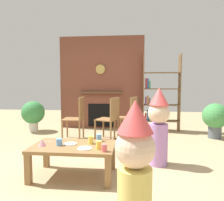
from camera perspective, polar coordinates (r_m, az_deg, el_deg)
ground_plane at (r=3.24m, az=-3.51°, el=-17.01°), size 12.00×12.00×0.00m
brick_fireplace_feature at (r=5.63m, az=-2.75°, el=4.68°), size 2.20×0.28×2.40m
bookshelf at (r=5.41m, az=12.23°, el=1.11°), size 0.90×0.28×1.90m
coffee_table at (r=2.83m, az=-10.32°, el=-12.97°), size 1.04×0.62×0.41m
paper_cup_near_left at (r=2.82m, az=-14.00°, el=-10.79°), size 0.08×0.08×0.09m
paper_cup_near_right at (r=2.59m, az=-3.57°, el=-11.87°), size 0.07×0.07×0.10m
paper_cup_center at (r=2.93m, az=-3.54°, el=-9.96°), size 0.07×0.07×0.10m
paper_cup_far_left at (r=2.51m, az=-2.10°, el=-12.60°), size 0.07×0.07×0.09m
paper_cup_far_right at (r=2.83m, az=-5.72°, el=-10.51°), size 0.07×0.07×0.10m
paper_plate_front at (r=2.64m, az=-7.38°, el=-12.64°), size 0.17×0.17×0.01m
paper_plate_rear at (r=2.85m, az=-11.15°, el=-11.36°), size 0.16×0.16×0.01m
birthday_cake_slice at (r=2.86m, az=-18.29°, el=-10.71°), size 0.10×0.10×0.08m
table_fork at (r=3.03m, az=-16.91°, el=-10.55°), size 0.15×0.04×0.01m
child_with_cone_hat at (r=1.65m, az=6.15°, el=-17.75°), size 0.30×0.30×1.08m
child_in_pink at (r=3.17m, az=12.42°, el=-6.28°), size 0.31×0.31×1.13m
dining_chair_left at (r=4.53m, az=-9.34°, el=-4.06°), size 0.41×0.41×0.90m
dining_chair_middle at (r=4.39m, az=-0.33°, el=-4.27°), size 0.51×0.51×0.90m
dining_chair_right at (r=4.55m, az=4.76°, el=-3.97°), size 0.51×0.51×0.90m
potted_plant_tall at (r=5.11m, az=26.02°, el=-4.13°), size 0.54×0.54×0.76m
potted_plant_short at (r=5.59m, az=-20.44°, el=-3.24°), size 0.56×0.56×0.75m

